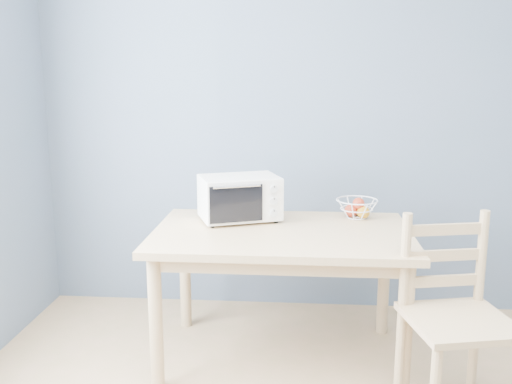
# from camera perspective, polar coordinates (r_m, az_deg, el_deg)

# --- Properties ---
(room) EXTENTS (4.01, 4.51, 2.61)m
(room) POSITION_cam_1_polar(r_m,az_deg,el_deg) (1.59, 14.01, 0.75)
(room) COLOR tan
(room) RESTS_ON ground
(dining_table) EXTENTS (1.40, 0.90, 0.75)m
(dining_table) POSITION_cam_1_polar(r_m,az_deg,el_deg) (3.15, 2.57, -5.64)
(dining_table) COLOR tan
(dining_table) RESTS_ON ground
(toaster_oven) EXTENTS (0.52, 0.45, 0.26)m
(toaster_oven) POSITION_cam_1_polar(r_m,az_deg,el_deg) (3.29, -1.95, -0.55)
(toaster_oven) COLOR white
(toaster_oven) RESTS_ON dining_table
(fruit_basket) EXTENTS (0.31, 0.31, 0.12)m
(fruit_basket) POSITION_cam_1_polar(r_m,az_deg,el_deg) (3.41, 10.07, -1.57)
(fruit_basket) COLOR white
(fruit_basket) RESTS_ON dining_table
(dining_chair) EXTENTS (0.53, 0.53, 0.96)m
(dining_chair) POSITION_cam_1_polar(r_m,az_deg,el_deg) (2.84, 19.23, -12.16)
(dining_chair) COLOR tan
(dining_chair) RESTS_ON ground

